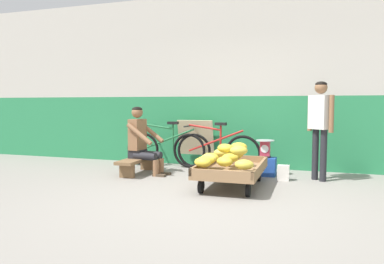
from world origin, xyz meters
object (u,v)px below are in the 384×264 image
object	(u,v)px
low_bench	(138,162)
shopping_bag	(283,173)
weighing_scale	(265,148)
bicycle_near_left	(168,148)
banana_cart	(232,170)
plastic_crate	(265,166)
vendor_seated	(142,141)
customer_adult	(320,119)
bicycle_far_left	(215,150)
sign_board	(196,143)

from	to	relation	value
low_bench	shopping_bag	size ratio (longest dim) A/B	4.59
weighing_scale	shopping_bag	xyz separation A→B (m)	(0.33, -0.31, -0.33)
bicycle_near_left	banana_cart	bearing A→B (deg)	-40.49
plastic_crate	shopping_bag	world-z (taller)	plastic_crate
low_bench	bicycle_near_left	bearing A→B (deg)	74.96
plastic_crate	weighing_scale	world-z (taller)	weighing_scale
banana_cart	plastic_crate	bearing A→B (deg)	71.53
vendor_seated	bicycle_near_left	bearing A→B (deg)	80.92
customer_adult	weighing_scale	bearing A→B (deg)	171.12
customer_adult	bicycle_far_left	bearing A→B (deg)	166.85
sign_board	shopping_bag	distance (m)	1.99
plastic_crate	vendor_seated	bearing A→B (deg)	-165.42
low_bench	shopping_bag	world-z (taller)	low_bench
banana_cart	customer_adult	bearing A→B (deg)	36.19
low_bench	bicycle_far_left	world-z (taller)	bicycle_far_left
banana_cart	bicycle_near_left	distance (m)	2.01
bicycle_far_left	low_bench	bearing A→B (deg)	-145.44
bicycle_near_left	bicycle_far_left	size ratio (longest dim) A/B	1.00
vendor_seated	sign_board	xyz separation A→B (m)	(0.59, 1.14, -0.13)
weighing_scale	customer_adult	size ratio (longest dim) A/B	0.20
plastic_crate	bicycle_far_left	size ratio (longest dim) A/B	0.22
bicycle_far_left	banana_cart	bearing A→B (deg)	-65.05
low_bench	customer_adult	size ratio (longest dim) A/B	0.72
banana_cart	shopping_bag	bearing A→B (deg)	46.10
banana_cart	bicycle_near_left	bearing A→B (deg)	139.51
weighing_scale	bicycle_near_left	distance (m)	1.89
low_bench	customer_adult	world-z (taller)	customer_adult
plastic_crate	weighing_scale	xyz separation A→B (m)	(-0.00, -0.00, 0.30)
banana_cart	shopping_bag	world-z (taller)	banana_cart
vendor_seated	plastic_crate	xyz separation A→B (m)	(1.99, 0.52, -0.42)
bicycle_near_left	vendor_seated	bearing A→B (deg)	-99.08
plastic_crate	sign_board	size ratio (longest dim) A/B	0.41
customer_adult	shopping_bag	xyz separation A→B (m)	(-0.52, -0.18, -0.83)
banana_cart	plastic_crate	distance (m)	1.06
low_bench	shopping_bag	xyz separation A→B (m)	(2.41, 0.20, -0.08)
vendor_seated	sign_board	distance (m)	1.29
weighing_scale	customer_adult	world-z (taller)	customer_adult
bicycle_far_left	sign_board	world-z (taller)	sign_board
plastic_crate	bicycle_near_left	distance (m)	1.90
shopping_bag	low_bench	bearing A→B (deg)	-175.31
bicycle_near_left	sign_board	xyz separation A→B (m)	(0.46, 0.32, 0.08)
banana_cart	low_bench	distance (m)	1.82
banana_cart	customer_adult	xyz separation A→B (m)	(1.18, 0.87, 0.71)
bicycle_far_left	customer_adult	distance (m)	1.92
weighing_scale	bicycle_far_left	xyz separation A→B (m)	(-0.93, 0.28, -0.10)
weighing_scale	sign_board	world-z (taller)	sign_board
bicycle_far_left	sign_board	xyz separation A→B (m)	(-0.47, 0.34, 0.08)
vendor_seated	bicycle_near_left	xyz separation A→B (m)	(0.13, 0.82, -0.21)
banana_cart	weighing_scale	world-z (taller)	weighing_scale
weighing_scale	plastic_crate	bearing A→B (deg)	90.00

